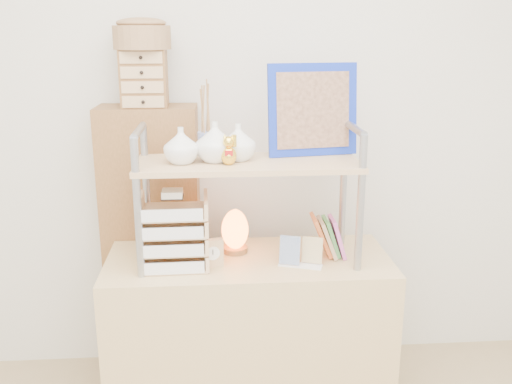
% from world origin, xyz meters
% --- Properties ---
extents(room_shell, '(3.42, 3.41, 2.61)m').
position_xyz_m(room_shell, '(0.00, 0.39, 1.69)').
color(room_shell, silver).
rests_on(room_shell, ground).
extents(desk, '(1.20, 0.50, 0.75)m').
position_xyz_m(desk, '(0.00, 1.20, 0.38)').
color(desk, tan).
rests_on(desk, ground).
extents(cabinet, '(0.46, 0.25, 1.35)m').
position_xyz_m(cabinet, '(-0.44, 1.57, 0.68)').
color(cabinet, brown).
rests_on(cabinet, ground).
extents(hutch, '(0.92, 0.34, 0.80)m').
position_xyz_m(hutch, '(-0.01, 1.21, 1.20)').
color(hutch, '#9396A0').
rests_on(hutch, desk).
extents(letter_tray, '(0.27, 0.25, 0.32)m').
position_xyz_m(letter_tray, '(-0.31, 1.15, 0.88)').
color(letter_tray, tan).
rests_on(letter_tray, desk).
extents(salt_lamp, '(0.13, 0.12, 0.19)m').
position_xyz_m(salt_lamp, '(-0.05, 1.28, 0.85)').
color(salt_lamp, brown).
rests_on(salt_lamp, desk).
extents(desk_clock, '(0.09, 0.05, 0.12)m').
position_xyz_m(desk_clock, '(-0.15, 1.13, 0.81)').
color(desk_clock, tan).
rests_on(desk_clock, desk).
extents(postcard_stand, '(0.18, 0.11, 0.13)m').
position_xyz_m(postcard_stand, '(0.21, 1.11, 0.79)').
color(postcard_stand, white).
rests_on(postcard_stand, desk).
extents(drawer_chest, '(0.20, 0.16, 0.25)m').
position_xyz_m(drawer_chest, '(-0.44, 1.55, 1.48)').
color(drawer_chest, brown).
rests_on(drawer_chest, cabinet).
extents(woven_basket, '(0.25, 0.25, 0.10)m').
position_xyz_m(woven_basket, '(-0.44, 1.55, 1.65)').
color(woven_basket, brown).
rests_on(woven_basket, drawer_chest).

